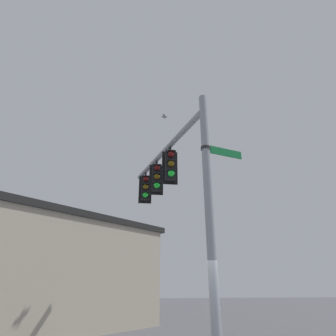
{
  "coord_description": "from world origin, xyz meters",
  "views": [
    {
      "loc": [
        1.77,
        6.4,
        2.02
      ],
      "look_at": [
        0.72,
        -2.4,
        5.73
      ],
      "focal_mm": 29.61,
      "sensor_mm": 36.0,
      "label": 1
    }
  ],
  "objects_px": {
    "traffic_light_mid_inner": "(157,178)",
    "traffic_light_mid_outer": "(145,188)",
    "street_name_sign": "(217,151)",
    "bird_flying": "(164,117)",
    "traffic_light_nearest_pole": "(170,165)"
  },
  "relations": [
    {
      "from": "traffic_light_mid_inner",
      "to": "traffic_light_mid_outer",
      "type": "relative_size",
      "value": 1.0
    },
    {
      "from": "street_name_sign",
      "to": "traffic_light_mid_outer",
      "type": "bearing_deg",
      "value": -69.11
    },
    {
      "from": "traffic_light_mid_outer",
      "to": "street_name_sign",
      "type": "distance_m",
      "value": 4.92
    },
    {
      "from": "street_name_sign",
      "to": "bird_flying",
      "type": "bearing_deg",
      "value": -78.63
    },
    {
      "from": "traffic_light_nearest_pole",
      "to": "bird_flying",
      "type": "relative_size",
      "value": 3.59
    },
    {
      "from": "traffic_light_mid_outer",
      "to": "bird_flying",
      "type": "bearing_deg",
      "value": -170.92
    },
    {
      "from": "traffic_light_nearest_pole",
      "to": "traffic_light_mid_outer",
      "type": "height_order",
      "value": "same"
    },
    {
      "from": "bird_flying",
      "to": "street_name_sign",
      "type": "bearing_deg",
      "value": 101.37
    },
    {
      "from": "traffic_light_mid_inner",
      "to": "street_name_sign",
      "type": "xyz_separation_m",
      "value": [
        -1.38,
        3.33,
        -0.41
      ]
    },
    {
      "from": "street_name_sign",
      "to": "bird_flying",
      "type": "relative_size",
      "value": 3.37
    },
    {
      "from": "traffic_light_mid_inner",
      "to": "traffic_light_mid_outer",
      "type": "bearing_deg",
      "value": -73.42
    },
    {
      "from": "traffic_light_nearest_pole",
      "to": "traffic_light_mid_outer",
      "type": "bearing_deg",
      "value": -73.42
    },
    {
      "from": "traffic_light_mid_inner",
      "to": "street_name_sign",
      "type": "distance_m",
      "value": 3.63
    },
    {
      "from": "street_name_sign",
      "to": "bird_flying",
      "type": "xyz_separation_m",
      "value": [
        0.95,
        -4.71,
        4.08
      ]
    },
    {
      "from": "street_name_sign",
      "to": "bird_flying",
      "type": "distance_m",
      "value": 6.3
    }
  ]
}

